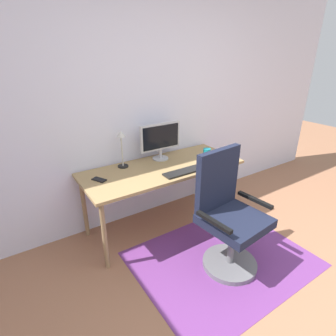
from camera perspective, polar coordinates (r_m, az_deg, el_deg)
wall_back at (r=3.07m, az=-3.59°, el=13.31°), size 6.00×0.10×2.60m
area_rug at (r=2.79m, az=11.32°, el=-18.38°), size 1.61×1.26×0.01m
desk at (r=2.86m, az=-1.07°, el=-0.87°), size 1.71×0.70×0.72m
monitor at (r=2.96m, az=-1.65°, el=6.30°), size 0.49×0.18×0.41m
keyboard at (r=2.70m, az=3.30°, el=-0.79°), size 0.43×0.13×0.02m
computer_mouse at (r=2.89m, az=9.00°, el=0.79°), size 0.06×0.10×0.03m
coffee_cup at (r=3.12m, az=8.24°, el=3.23°), size 0.08×0.08×0.10m
cell_phone at (r=2.62m, az=-14.39°, el=-2.41°), size 0.12×0.16×0.01m
desk_lamp at (r=2.78m, az=-9.83°, el=5.07°), size 0.11×0.11×0.39m
office_chair at (r=2.48m, az=12.58°, el=-10.58°), size 0.62×0.55×1.09m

